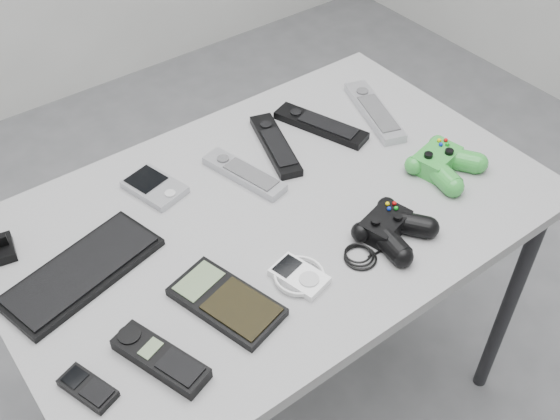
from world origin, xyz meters
TOP-DOWN VIEW (x-y plane):
  - floor at (0.00, 0.00)m, footprint 3.50×3.50m
  - desk at (-0.04, 0.08)m, footprint 1.04×0.67m
  - pda_keyboard at (-0.40, 0.15)m, footprint 0.30×0.18m
  - pda at (-0.19, 0.27)m, footprint 0.10×0.13m
  - remote_silver_a at (-0.03, 0.19)m, footprint 0.09×0.19m
  - remote_black_a at (0.08, 0.23)m, footprint 0.11×0.21m
  - remote_black_b at (0.20, 0.23)m, footprint 0.12×0.22m
  - remote_silver_b at (0.33, 0.19)m, footprint 0.12×0.23m
  - mobile_phone at (-0.49, -0.07)m, footprint 0.07×0.10m
  - cordless_handset at (-0.38, -0.09)m, footprint 0.10×0.17m
  - calculator at (-0.24, -0.06)m, footprint 0.14×0.21m
  - mp3_player at (-0.11, -0.08)m, footprint 0.11×0.11m
  - controller_black at (0.09, -0.10)m, footprint 0.25×0.19m
  - controller_green at (0.30, -0.03)m, footprint 0.16×0.17m

SIDE VIEW (x-z plane):
  - floor at x=0.00m, z-range 0.00..0.00m
  - desk at x=-0.04m, z-range 0.29..0.99m
  - mobile_phone at x=-0.49m, z-range 0.70..0.71m
  - mp3_player at x=-0.11m, z-range 0.70..0.71m
  - pda_keyboard at x=-0.40m, z-range 0.70..0.71m
  - calculator at x=-0.24m, z-range 0.70..0.72m
  - pda at x=-0.19m, z-range 0.70..0.72m
  - remote_black_b at x=0.20m, z-range 0.70..0.72m
  - remote_silver_a at x=-0.03m, z-range 0.70..0.72m
  - remote_black_a at x=0.08m, z-range 0.70..0.72m
  - remote_silver_b at x=0.33m, z-range 0.70..0.72m
  - cordless_handset at x=-0.38m, z-range 0.70..0.72m
  - controller_black at x=0.09m, z-range 0.70..0.74m
  - controller_green at x=0.30m, z-range 0.70..0.74m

